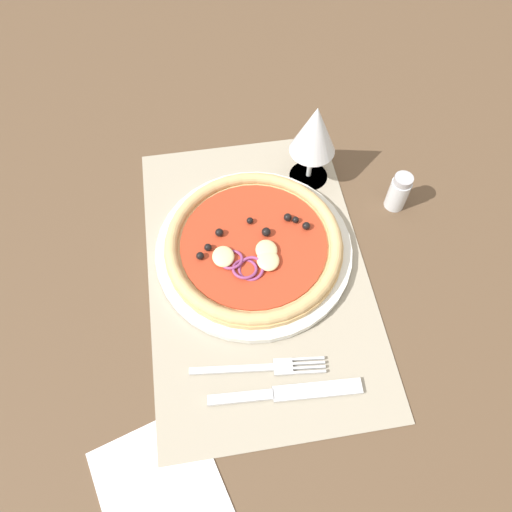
{
  "coord_description": "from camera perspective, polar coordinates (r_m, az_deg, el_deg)",
  "views": [
    {
      "loc": [
        34.61,
        -5.68,
        63.0
      ],
      "look_at": [
        -0.91,
        0.0,
        2.57
      ],
      "focal_mm": 33.96,
      "sensor_mm": 36.0,
      "label": 1
    }
  ],
  "objects": [
    {
      "name": "plate",
      "position": [
        0.73,
        -0.51,
        0.74
      ],
      "size": [
        29.45,
        29.45,
        1.17
      ],
      "primitive_type": "cylinder",
      "color": "silver",
      "rests_on": "placemat"
    },
    {
      "name": "wine_glass",
      "position": [
        0.75,
        6.92,
        14.35
      ],
      "size": [
        7.2,
        7.2,
        14.9
      ],
      "color": "silver",
      "rests_on": "ground_plane"
    },
    {
      "name": "knife",
      "position": [
        0.65,
        3.66,
        -15.79
      ],
      "size": [
        2.84,
        20.06,
        0.62
      ],
      "rotation": [
        0.0,
        0.0,
        1.51
      ],
      "color": "silver",
      "rests_on": "placemat"
    },
    {
      "name": "napkin",
      "position": [
        0.64,
        -11.16,
        -25.35
      ],
      "size": [
        18.66,
        17.63,
        0.36
      ],
      "primitive_type": "cube",
      "rotation": [
        0.0,
        0.0,
        0.29
      ],
      "color": "white",
      "rests_on": "ground_plane"
    },
    {
      "name": "pizza",
      "position": [
        0.71,
        -0.52,
        1.4
      ],
      "size": [
        26.49,
        26.49,
        2.66
      ],
      "color": "tan",
      "rests_on": "plate"
    },
    {
      "name": "fork",
      "position": [
        0.66,
        1.11,
        -13.0
      ],
      "size": [
        3.44,
        18.06,
        0.44
      ],
      "rotation": [
        0.0,
        0.0,
        1.46
      ],
      "color": "silver",
      "rests_on": "placemat"
    },
    {
      "name": "placemat",
      "position": [
        0.72,
        0.11,
        -1.58
      ],
      "size": [
        50.12,
        32.1,
        0.4
      ],
      "primitive_type": "cube",
      "color": "#A39984",
      "rests_on": "ground_plane"
    },
    {
      "name": "pepper_shaker",
      "position": [
        0.79,
        16.45,
        7.25
      ],
      "size": [
        3.2,
        3.2,
        6.7
      ],
      "color": "silver",
      "rests_on": "ground_plane"
    },
    {
      "name": "ground_plane",
      "position": [
        0.73,
        0.11,
        -2.11
      ],
      "size": [
        190.0,
        140.0,
        2.4
      ],
      "primitive_type": "cube",
      "color": "brown"
    }
  ]
}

